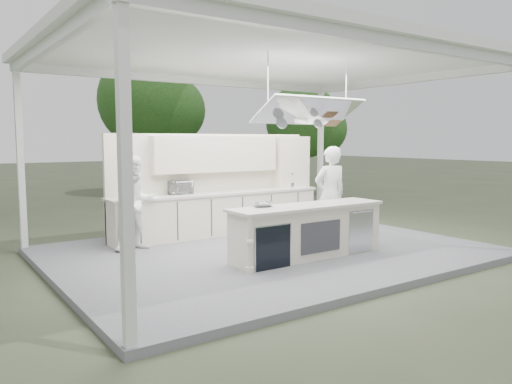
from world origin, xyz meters
TOP-DOWN VIEW (x-y plane):
  - ground at (0.00, 0.00)m, footprint 90.00×90.00m
  - stage_deck at (0.00, 0.00)m, footprint 8.00×6.00m
  - tent at (0.00, -0.01)m, footprint 8.20×6.20m
  - demo_island at (0.18, -0.91)m, footprint 3.10×0.79m
  - back_counter at (0.00, 1.90)m, footprint 5.08×0.72m
  - back_wall_unit at (0.44, 2.11)m, footprint 5.05×0.48m
  - tree_cluster at (-0.16, 9.77)m, footprint 19.55×9.40m
  - head_chef at (1.47, -0.12)m, footprint 0.79×0.59m
  - sous_chef at (-2.15, 1.40)m, footprint 0.91×0.73m
  - toaster_oven at (-0.90, 2.08)m, footprint 0.54×0.38m
  - bowl_large at (-0.67, -0.65)m, footprint 0.37×0.37m
  - bowl_small at (-0.54, -0.65)m, footprint 0.28×0.28m

SIDE VIEW (x-z plane):
  - ground at x=0.00m, z-range 0.00..0.00m
  - stage_deck at x=0.00m, z-range 0.00..0.12m
  - demo_island at x=0.18m, z-range 0.12..1.07m
  - back_counter at x=0.00m, z-range 0.12..1.07m
  - sous_chef at x=-2.15m, z-range 0.12..1.95m
  - bowl_large at x=-0.67m, z-range 1.07..1.14m
  - bowl_small at x=-0.54m, z-range 1.07..1.15m
  - head_chef at x=1.47m, z-range 0.12..2.11m
  - toaster_oven at x=-0.90m, z-range 1.07..1.36m
  - back_wall_unit at x=0.44m, z-range 0.45..2.70m
  - tree_cluster at x=-0.16m, z-range 0.36..6.21m
  - tent at x=0.00m, z-range 1.78..5.64m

